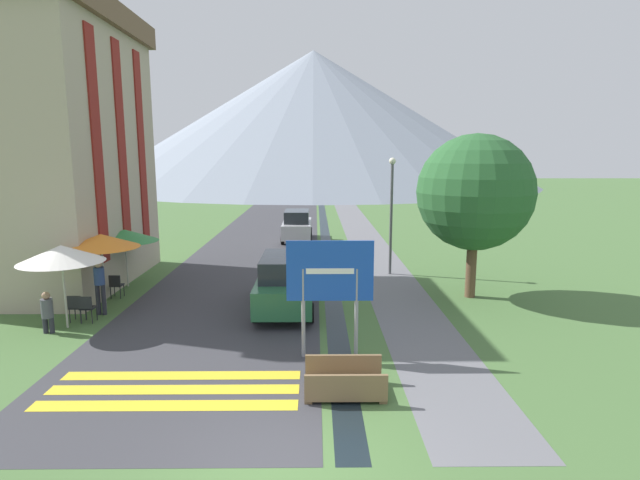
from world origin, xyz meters
name	(u,v)px	position (x,y,z in m)	size (l,w,h in m)	color
ground_plane	(305,246)	(0.00, 20.00, 0.00)	(160.00, 160.00, 0.00)	#476B38
road	(275,222)	(-2.50, 30.00, 0.00)	(6.40, 60.00, 0.01)	#38383D
footpath	(355,222)	(3.60, 30.00, 0.00)	(2.20, 60.00, 0.01)	slate
drainage_channel	(324,222)	(1.20, 30.00, 0.00)	(0.60, 60.00, 0.00)	black
crosswalk_marking	(174,390)	(-2.50, 2.76, 0.01)	(5.44, 1.84, 0.01)	yellow
mountain_distant	(314,119)	(0.31, 78.88, 11.01)	(72.55, 72.55, 22.01)	gray
hotel_building	(53,136)	(-9.39, 12.00, 5.73)	(5.64, 8.45, 10.58)	tan
road_sign	(330,280)	(0.94, 4.54, 1.99)	(2.15, 0.11, 2.98)	gray
footbridge	(345,383)	(1.20, 2.58, 0.23)	(1.70, 1.10, 0.65)	brown
parked_car_near	(286,282)	(-0.40, 8.54, 0.91)	(1.86, 4.59, 1.82)	#28663D
parked_car_far	(297,226)	(-0.50, 21.76, 0.91)	(1.74, 4.12, 1.82)	#B2B2B7
cafe_chair_near_right	(87,307)	(-6.33, 7.17, 0.51)	(0.40, 0.40, 0.85)	#232328
cafe_chair_far_right	(116,284)	(-6.50, 9.84, 0.51)	(0.40, 0.40, 0.85)	#232328
cafe_chair_near_left	(76,306)	(-6.70, 7.25, 0.51)	(0.40, 0.40, 0.85)	#232328
cafe_umbrella_front_white	(61,254)	(-6.75, 6.76, 2.22)	(2.38, 2.38, 2.48)	#B7B2A8
cafe_umbrella_middle_orange	(101,241)	(-6.41, 8.66, 2.27)	(2.44, 2.44, 2.50)	#B7B2A8
cafe_umbrella_rear_green	(125,235)	(-6.70, 11.45, 2.00)	(2.50, 2.50, 2.23)	#B7B2A8
person_seated_far	(47,310)	(-7.06, 6.31, 0.67)	(0.32, 0.32, 1.22)	#282833
person_standing_terrace	(100,284)	(-6.25, 7.97, 1.02)	(0.32, 0.32, 1.75)	#282833
streetlamp	(391,206)	(3.77, 13.38, 2.93)	(0.28, 0.28, 4.92)	#515156
tree_by_path	(475,193)	(6.13, 9.88, 3.74)	(4.04, 4.04, 5.77)	brown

